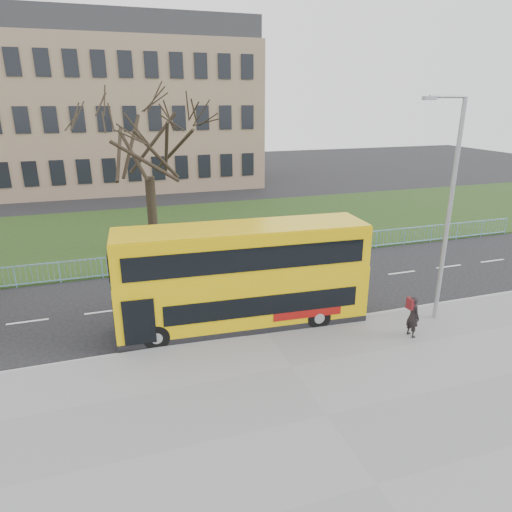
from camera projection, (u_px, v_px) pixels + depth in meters
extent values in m
plane|color=black|center=(254.00, 317.00, 19.15)|extent=(120.00, 120.00, 0.00)
cube|color=slate|center=(326.00, 416.00, 13.07)|extent=(80.00, 10.50, 0.12)
cube|color=gray|center=(266.00, 333.00, 17.74)|extent=(80.00, 0.20, 0.14)
cube|color=#1E3613|center=(192.00, 229.00, 31.98)|extent=(80.00, 15.40, 0.08)
cube|color=#8B7058|center=(103.00, 116.00, 46.84)|extent=(30.00, 15.00, 14.00)
cube|color=#DEB409|center=(243.00, 297.00, 18.11)|extent=(9.85, 2.91, 1.81)
cube|color=#DEB409|center=(243.00, 272.00, 17.77)|extent=(9.85, 2.91, 0.31)
cube|color=#DEB409|center=(242.00, 248.00, 17.45)|extent=(9.80, 2.86, 1.62)
cube|color=black|center=(264.00, 306.00, 17.15)|extent=(7.49, 0.50, 0.79)
cube|color=black|center=(250.00, 260.00, 16.43)|extent=(8.94, 0.59, 0.88)
cylinder|color=black|center=(157.00, 337.00, 16.57)|extent=(0.98, 0.32, 0.96)
cylinder|color=black|center=(318.00, 317.00, 18.08)|extent=(0.98, 0.32, 0.96)
imported|color=black|center=(413.00, 316.00, 17.15)|extent=(0.45, 0.63, 1.62)
cylinder|color=gray|center=(449.00, 216.00, 17.45)|extent=(0.17, 0.17, 8.63)
cylinder|color=gray|center=(448.00, 97.00, 15.82)|extent=(1.51, 0.11, 0.11)
cube|color=gray|center=(429.00, 98.00, 15.62)|extent=(0.49, 0.19, 0.13)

